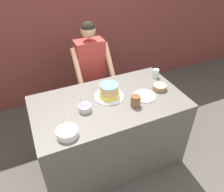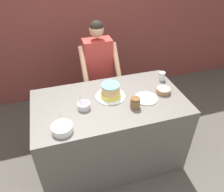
{
  "view_description": "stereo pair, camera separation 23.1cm",
  "coord_description": "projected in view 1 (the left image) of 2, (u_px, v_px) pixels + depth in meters",
  "views": [
    {
      "loc": [
        -0.75,
        -1.29,
        2.4
      ],
      "look_at": [
        0.01,
        0.42,
        1.03
      ],
      "focal_mm": 35.0,
      "sensor_mm": 36.0,
      "label": 1
    },
    {
      "loc": [
        -0.53,
        -1.37,
        2.4
      ],
      "look_at": [
        0.01,
        0.42,
        1.03
      ],
      "focal_mm": 35.0,
      "sensor_mm": 36.0,
      "label": 2
    }
  ],
  "objects": [
    {
      "name": "ground_plane",
      "position": [
        125.0,
        185.0,
        2.61
      ],
      "size": [
        14.0,
        14.0,
        0.0
      ],
      "primitive_type": "plane",
      "color": "#4C4742"
    },
    {
      "name": "wall_back",
      "position": [
        67.0,
        24.0,
        3.4
      ],
      "size": [
        10.0,
        0.05,
        2.6
      ],
      "color": "brown",
      "rests_on": "ground_plane"
    },
    {
      "name": "counter",
      "position": [
        110.0,
        131.0,
        2.68
      ],
      "size": [
        1.68,
        0.93,
        0.94
      ],
      "color": "#5B5651",
      "rests_on": "ground_plane"
    },
    {
      "name": "person_baker",
      "position": [
        91.0,
        67.0,
        3.03
      ],
      "size": [
        0.52,
        0.44,
        1.57
      ],
      "color": "#2D2D38",
      "rests_on": "ground_plane"
    },
    {
      "name": "cake",
      "position": [
        109.0,
        92.0,
        2.42
      ],
      "size": [
        0.34,
        0.34,
        0.16
      ],
      "color": "silver",
      "rests_on": "counter"
    },
    {
      "name": "frosting_bowl_purple",
      "position": [
        85.0,
        108.0,
        2.25
      ],
      "size": [
        0.13,
        0.13,
        0.16
      ],
      "color": "silver",
      "rests_on": "counter"
    },
    {
      "name": "frosting_bowl_pink",
      "position": [
        67.0,
        132.0,
        1.96
      ],
      "size": [
        0.2,
        0.2,
        0.18
      ],
      "color": "white",
      "rests_on": "counter"
    },
    {
      "name": "frosting_bowl_white",
      "position": [
        160.0,
        87.0,
        2.57
      ],
      "size": [
        0.16,
        0.16,
        0.17
      ],
      "color": "#936B4C",
      "rests_on": "counter"
    },
    {
      "name": "drinking_glass",
      "position": [
        156.0,
        73.0,
        2.78
      ],
      "size": [
        0.08,
        0.08,
        0.11
      ],
      "color": "silver",
      "rests_on": "counter"
    },
    {
      "name": "ceramic_plate",
      "position": [
        145.0,
        96.0,
        2.47
      ],
      "size": [
        0.26,
        0.26,
        0.01
      ],
      "color": "white",
      "rests_on": "counter"
    },
    {
      "name": "stoneware_jar",
      "position": [
        136.0,
        101.0,
        2.3
      ],
      "size": [
        0.11,
        0.11,
        0.12
      ],
      "color": "brown",
      "rests_on": "counter"
    }
  ]
}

